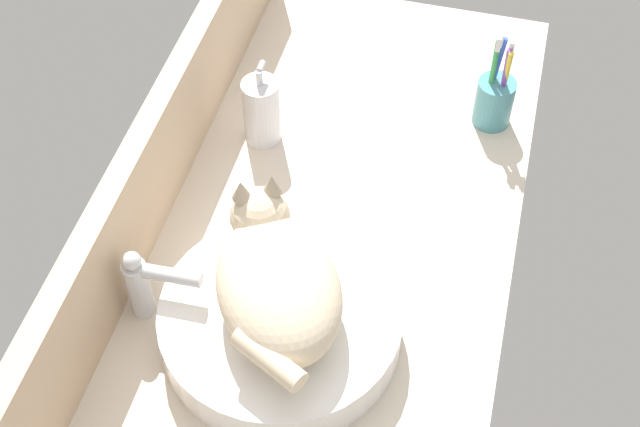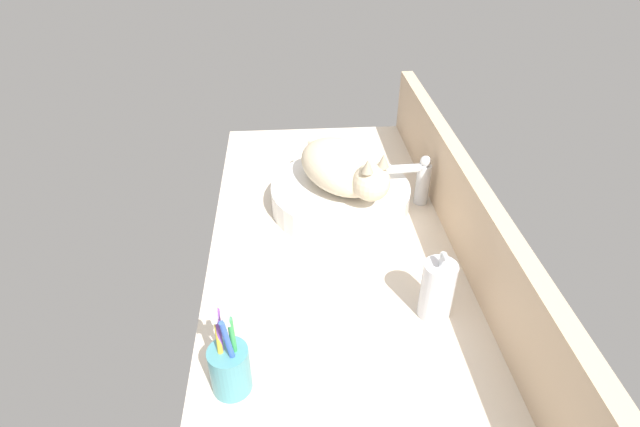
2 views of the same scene
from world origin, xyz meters
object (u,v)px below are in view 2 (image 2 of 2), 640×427
(cat, at_px, (345,168))
(soap_dispenser, at_px, (437,290))
(sink_basin, at_px, (340,196))
(toothbrush_cup, at_px, (230,367))
(faucet, at_px, (419,178))

(cat, distance_m, soap_dispenser, 0.40)
(sink_basin, relative_size, cat, 1.16)
(soap_dispenser, xyz_separation_m, toothbrush_cup, (0.14, -0.38, -0.01))
(toothbrush_cup, bearing_deg, soap_dispenser, 110.20)
(cat, xyz_separation_m, faucet, (-0.02, 0.19, -0.05))
(cat, bearing_deg, sink_basin, -147.88)
(sink_basin, bearing_deg, faucet, 91.99)
(sink_basin, distance_m, cat, 0.09)
(cat, height_order, soap_dispenser, cat)
(soap_dispenser, distance_m, toothbrush_cup, 0.41)
(sink_basin, distance_m, toothbrush_cup, 0.58)
(cat, relative_size, faucet, 2.21)
(faucet, height_order, toothbrush_cup, toothbrush_cup)
(faucet, xyz_separation_m, toothbrush_cup, (0.53, -0.44, -0.02))
(faucet, distance_m, toothbrush_cup, 0.69)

